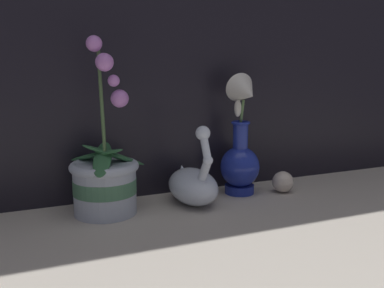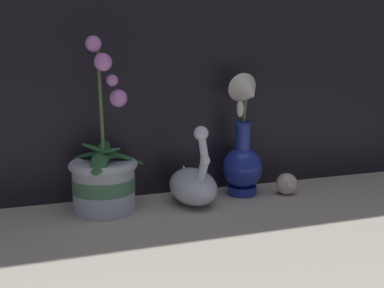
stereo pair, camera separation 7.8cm
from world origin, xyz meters
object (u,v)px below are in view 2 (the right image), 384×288
blue_vase (244,150)px  glass_sphere (287,184)px  orchid_potted_plant (104,176)px  swan_figurine (193,184)px

blue_vase → glass_sphere: size_ratio=5.55×
orchid_potted_plant → swan_figurine: size_ratio=1.99×
swan_figurine → blue_vase: 0.16m
orchid_potted_plant → swan_figurine: (0.21, -0.01, -0.03)m
swan_figurine → glass_sphere: 0.25m
glass_sphere → orchid_potted_plant: bearing=177.7°
orchid_potted_plant → blue_vase: orchid_potted_plant is taller
swan_figurine → orchid_potted_plant: bearing=177.3°
orchid_potted_plant → blue_vase: 0.36m
orchid_potted_plant → blue_vase: (0.36, 0.01, 0.03)m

